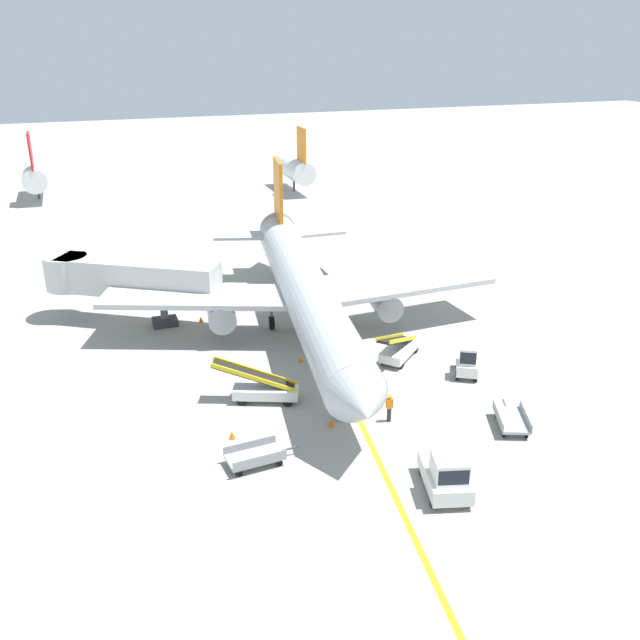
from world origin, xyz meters
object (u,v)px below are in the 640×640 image
(belt_loader_aft_hold, at_px, (264,388))
(safety_cone_tail_area, at_px, (331,423))
(ground_crew_marshaller, at_px, (389,407))
(safety_cone_nose_left, at_px, (300,359))
(baggage_tug_near_wing, at_px, (467,362))
(pushback_tug, at_px, (446,474))
(safety_cone_nose_right, at_px, (201,319))
(safety_cone_wingtip_left, at_px, (333,317))
(airliner, at_px, (305,289))
(jet_bridge, at_px, (121,277))
(safety_cone_wingtip_right, at_px, (232,435))
(baggage_cart_empty_trailing, at_px, (511,420))
(baggage_cart_loaded, at_px, (255,457))
(belt_loader_forward_hold, at_px, (399,348))

(belt_loader_aft_hold, distance_m, safety_cone_tail_area, 4.93)
(ground_crew_marshaller, height_order, safety_cone_tail_area, ground_crew_marshaller)
(safety_cone_nose_left, bearing_deg, baggage_tug_near_wing, -29.45)
(pushback_tug, distance_m, safety_cone_nose_left, 15.79)
(safety_cone_nose_right, xyz_separation_m, safety_cone_wingtip_left, (9.41, -2.93, 0.00))
(airliner, height_order, safety_cone_nose_left, airliner)
(jet_bridge, relative_size, safety_cone_wingtip_right, 27.90)
(jet_bridge, xyz_separation_m, baggage_cart_empty_trailing, (18.71, -22.44, -3.07))
(baggage_cart_loaded, xyz_separation_m, safety_cone_nose_right, (0.76, 19.44, -0.25))
(baggage_cart_loaded, bearing_deg, baggage_tug_near_wing, 19.17)
(airliner, xyz_separation_m, baggage_cart_empty_trailing, (6.78, -15.79, -2.95))
(belt_loader_forward_hold, relative_size, ground_crew_marshaller, 2.64)
(safety_cone_nose_left, distance_m, safety_cone_wingtip_left, 7.51)
(safety_cone_tail_area, bearing_deg, belt_loader_aft_hold, 123.92)
(jet_bridge, height_order, safety_cone_wingtip_right, jet_bridge)
(pushback_tug, xyz_separation_m, safety_cone_wingtip_left, (2.27, 21.65, -0.77))
(belt_loader_aft_hold, distance_m, safety_cone_wingtip_right, 4.47)
(baggage_cart_empty_trailing, bearing_deg, safety_cone_wingtip_left, 102.75)
(belt_loader_forward_hold, distance_m, safety_cone_wingtip_right, 13.98)
(baggage_tug_near_wing, relative_size, safety_cone_wingtip_right, 6.20)
(pushback_tug, relative_size, safety_cone_nose_right, 9.02)
(safety_cone_nose_left, bearing_deg, baggage_cart_loaded, -118.54)
(jet_bridge, xyz_separation_m, safety_cone_tail_area, (9.41, -19.14, -3.32))
(airliner, distance_m, pushback_tug, 19.99)
(baggage_tug_near_wing, xyz_separation_m, baggage_cart_loaded, (-15.02, -5.22, -0.46))
(baggage_tug_near_wing, relative_size, belt_loader_aft_hold, 0.53)
(pushback_tug, height_order, safety_cone_nose_left, pushback_tug)
(baggage_tug_near_wing, distance_m, safety_cone_nose_left, 10.72)
(baggage_cart_empty_trailing, relative_size, safety_cone_nose_right, 8.62)
(safety_cone_wingtip_right, height_order, safety_cone_tail_area, same)
(airliner, height_order, belt_loader_aft_hold, airliner)
(belt_loader_forward_hold, bearing_deg, jet_bridge, 142.86)
(airliner, height_order, ground_crew_marshaller, airliner)
(baggage_cart_empty_trailing, height_order, safety_cone_tail_area, baggage_cart_empty_trailing)
(airliner, relative_size, safety_cone_wingtip_right, 80.19)
(jet_bridge, bearing_deg, baggage_cart_empty_trailing, -50.18)
(baggage_tug_near_wing, relative_size, belt_loader_forward_hold, 0.61)
(safety_cone_nose_left, bearing_deg, baggage_cart_empty_trailing, -53.84)
(jet_bridge, bearing_deg, safety_cone_tail_area, -63.82)
(pushback_tug, bearing_deg, belt_loader_forward_hold, 73.59)
(pushback_tug, distance_m, baggage_cart_loaded, 9.44)
(airliner, distance_m, baggage_cart_empty_trailing, 17.44)
(pushback_tug, height_order, belt_loader_aft_hold, belt_loader_aft_hold)
(belt_loader_forward_hold, bearing_deg, safety_cone_wingtip_right, -154.34)
(baggage_cart_loaded, height_order, baggage_cart_empty_trailing, same)
(baggage_cart_empty_trailing, height_order, ground_crew_marshaller, ground_crew_marshaller)
(ground_crew_marshaller, relative_size, safety_cone_wingtip_left, 3.86)
(ground_crew_marshaller, xyz_separation_m, safety_cone_nose_left, (-2.38, 8.80, -0.69))
(belt_loader_aft_hold, relative_size, baggage_cart_empty_trailing, 1.35)
(baggage_cart_empty_trailing, relative_size, safety_cone_tail_area, 8.62)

